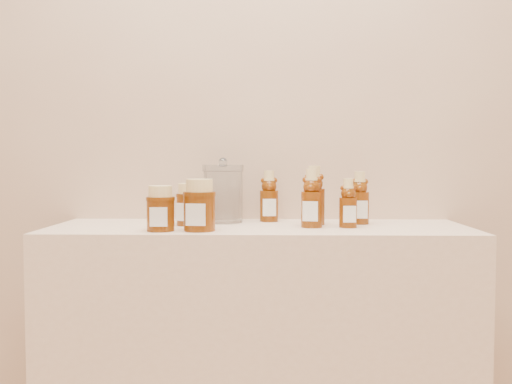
# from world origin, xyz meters

# --- Properties ---
(wall_back) EXTENTS (3.50, 0.02, 2.70)m
(wall_back) POSITION_xyz_m (0.00, 1.75, 1.35)
(wall_back) COLOR tan
(wall_back) RESTS_ON ground
(display_table) EXTENTS (1.20, 0.40, 0.90)m
(display_table) POSITION_xyz_m (0.00, 1.55, 0.45)
(display_table) COLOR beige
(display_table) RESTS_ON ground
(bear_bottle_back_left) EXTENTS (0.06, 0.06, 0.18)m
(bear_bottle_back_left) POSITION_xyz_m (0.03, 1.68, 0.99)
(bear_bottle_back_left) COLOR #552306
(bear_bottle_back_left) RESTS_ON display_table
(bear_bottle_back_mid) EXTENTS (0.08, 0.08, 0.20)m
(bear_bottle_back_mid) POSITION_xyz_m (0.16, 1.60, 1.00)
(bear_bottle_back_mid) COLOR #552306
(bear_bottle_back_mid) RESTS_ON display_table
(bear_bottle_back_right) EXTENTS (0.06, 0.06, 0.18)m
(bear_bottle_back_right) POSITION_xyz_m (0.30, 1.62, 0.99)
(bear_bottle_back_right) COLOR #552306
(bear_bottle_back_right) RESTS_ON display_table
(bear_bottle_front_left) EXTENTS (0.08, 0.08, 0.19)m
(bear_bottle_front_left) POSITION_xyz_m (0.15, 1.52, 0.99)
(bear_bottle_front_left) COLOR #552306
(bear_bottle_front_left) RESTS_ON display_table
(bear_bottle_front_right) EXTENTS (0.05, 0.05, 0.16)m
(bear_bottle_front_right) POSITION_xyz_m (0.25, 1.52, 0.98)
(bear_bottle_front_right) COLOR #552306
(bear_bottle_front_right) RESTS_ON display_table
(honey_jar_left) EXTENTS (0.08, 0.08, 0.12)m
(honey_jar_left) POSITION_xyz_m (-0.26, 1.43, 0.96)
(honey_jar_left) COLOR #552306
(honey_jar_left) RESTS_ON display_table
(honey_jar_back) EXTENTS (0.10, 0.10, 0.12)m
(honey_jar_back) POSITION_xyz_m (-0.20, 1.57, 0.96)
(honey_jar_back) COLOR #552306
(honey_jar_back) RESTS_ON display_table
(honey_jar_front) EXTENTS (0.10, 0.10, 0.14)m
(honey_jar_front) POSITION_xyz_m (-0.16, 1.43, 0.97)
(honey_jar_front) COLOR #552306
(honey_jar_front) RESTS_ON display_table
(glass_canister) EXTENTS (0.16, 0.16, 0.19)m
(glass_canister) POSITION_xyz_m (-0.11, 1.65, 1.00)
(glass_canister) COLOR white
(glass_canister) RESTS_ON display_table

